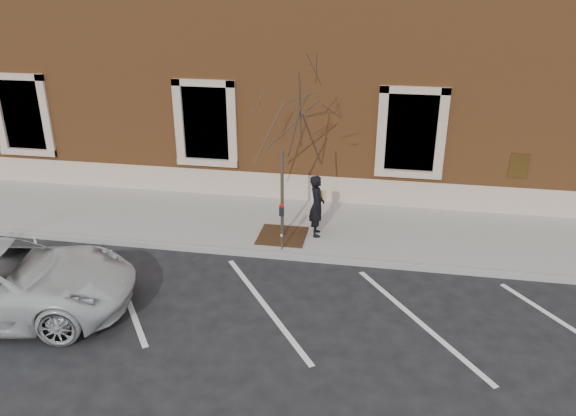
# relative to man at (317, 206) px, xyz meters

# --- Properties ---
(ground) EXTENTS (120.00, 120.00, 0.00)m
(ground) POSITION_rel_man_xyz_m (-0.66, -1.17, -0.98)
(ground) COLOR #28282B
(ground) RESTS_ON ground
(sidewalk_near) EXTENTS (40.00, 3.50, 0.15)m
(sidewalk_near) POSITION_rel_man_xyz_m (-0.66, 0.58, -0.90)
(sidewalk_near) COLOR #A39F99
(sidewalk_near) RESTS_ON ground
(curb_near) EXTENTS (40.00, 0.12, 0.15)m
(curb_near) POSITION_rel_man_xyz_m (-0.66, -1.22, -0.90)
(curb_near) COLOR #9E9E99
(curb_near) RESTS_ON ground
(parking_stripes) EXTENTS (28.00, 4.40, 0.01)m
(parking_stripes) POSITION_rel_man_xyz_m (-0.66, -3.37, -0.97)
(parking_stripes) COLOR silver
(parking_stripes) RESTS_ON ground
(building_civic) EXTENTS (40.00, 8.62, 8.00)m
(building_civic) POSITION_rel_man_xyz_m (-0.66, 6.58, 3.02)
(building_civic) COLOR brown
(building_civic) RESTS_ON ground
(man) EXTENTS (0.50, 0.66, 1.65)m
(man) POSITION_rel_man_xyz_m (0.00, 0.00, 0.00)
(man) COLOR black
(man) RESTS_ON sidewalk_near
(parking_meter) EXTENTS (0.11, 0.09, 1.23)m
(parking_meter) POSITION_rel_man_xyz_m (-0.74, -1.02, 0.03)
(parking_meter) COLOR #595B60
(parking_meter) RESTS_ON sidewalk_near
(tree_grate) EXTENTS (1.24, 1.24, 0.03)m
(tree_grate) POSITION_rel_man_xyz_m (-0.87, -0.26, -0.81)
(tree_grate) COLOR #442515
(tree_grate) RESTS_ON sidewalk_near
(sapling) EXTENTS (2.56, 2.56, 4.27)m
(sapling) POSITION_rel_man_xyz_m (-0.87, -0.26, 2.16)
(sapling) COLOR #3E3425
(sapling) RESTS_ON sidewalk_near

